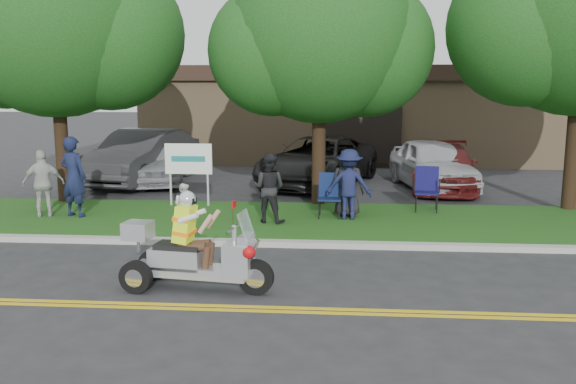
# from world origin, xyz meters

# --- Properties ---
(ground) EXTENTS (120.00, 120.00, 0.00)m
(ground) POSITION_xyz_m (0.00, 0.00, 0.00)
(ground) COLOR #28282B
(ground) RESTS_ON ground
(centerline_near) EXTENTS (60.00, 0.10, 0.01)m
(centerline_near) POSITION_xyz_m (0.00, -0.58, 0.01)
(centerline_near) COLOR gold
(centerline_near) RESTS_ON ground
(centerline_far) EXTENTS (60.00, 0.10, 0.01)m
(centerline_far) POSITION_xyz_m (0.00, -0.42, 0.01)
(centerline_far) COLOR gold
(centerline_far) RESTS_ON ground
(curb) EXTENTS (60.00, 0.25, 0.12)m
(curb) POSITION_xyz_m (0.00, 3.05, 0.06)
(curb) COLOR #A8A89E
(curb) RESTS_ON ground
(grass_verge) EXTENTS (60.00, 4.00, 0.10)m
(grass_verge) POSITION_xyz_m (0.00, 5.20, 0.06)
(grass_verge) COLOR #244E14
(grass_verge) RESTS_ON ground
(commercial_building) EXTENTS (18.00, 8.20, 4.00)m
(commercial_building) POSITION_xyz_m (2.00, 18.98, 2.01)
(commercial_building) COLOR #9E7F5B
(commercial_building) RESTS_ON ground
(tree_left) EXTENTS (6.62, 5.40, 7.78)m
(tree_left) POSITION_xyz_m (-6.44, 7.03, 4.85)
(tree_left) COLOR #332114
(tree_left) RESTS_ON ground
(tree_mid) EXTENTS (5.88, 4.80, 7.05)m
(tree_mid) POSITION_xyz_m (0.55, 7.23, 4.43)
(tree_mid) COLOR #332114
(tree_mid) RESTS_ON ground
(business_sign) EXTENTS (1.25, 0.06, 1.75)m
(business_sign) POSITION_xyz_m (-2.90, 6.60, 1.26)
(business_sign) COLOR silver
(business_sign) RESTS_ON ground
(trike_scooter) EXTENTS (2.50, 0.92, 1.63)m
(trike_scooter) POSITION_xyz_m (-1.36, 0.28, 0.57)
(trike_scooter) COLOR black
(trike_scooter) RESTS_ON ground
(lawn_chair_a) EXTENTS (0.57, 0.59, 1.06)m
(lawn_chair_a) POSITION_xyz_m (0.83, 5.53, 0.70)
(lawn_chair_a) COLOR black
(lawn_chair_a) RESTS_ON grass_verge
(lawn_chair_b) EXTENTS (0.65, 0.67, 1.11)m
(lawn_chair_b) POSITION_xyz_m (3.27, 6.45, 0.73)
(lawn_chair_b) COLOR black
(lawn_chair_b) RESTS_ON grass_verge
(spectator_adult_left) EXTENTS (0.83, 0.67, 1.96)m
(spectator_adult_left) POSITION_xyz_m (-5.36, 5.05, 1.08)
(spectator_adult_left) COLOR #141A37
(spectator_adult_left) RESTS_ON grass_verge
(spectator_adult_mid) EXTENTS (0.92, 0.80, 1.62)m
(spectator_adult_mid) POSITION_xyz_m (-0.58, 4.80, 0.91)
(spectator_adult_mid) COLOR black
(spectator_adult_mid) RESTS_ON grass_verge
(spectator_adult_right) EXTENTS (1.04, 0.69, 1.64)m
(spectator_adult_right) POSITION_xyz_m (-6.09, 5.00, 0.92)
(spectator_adult_right) COLOR #B8B8B2
(spectator_adult_right) RESTS_ON grass_verge
(spectator_chair_a) EXTENTS (1.13, 0.71, 1.67)m
(spectator_chair_a) POSITION_xyz_m (1.28, 5.30, 0.94)
(spectator_chair_a) COLOR #161A3D
(spectator_chair_a) RESTS_ON grass_verge
(spectator_chair_b) EXTENTS (0.82, 0.55, 1.65)m
(spectator_chair_b) POSITION_xyz_m (1.25, 5.61, 0.93)
(spectator_chair_b) COLOR black
(spectator_chair_b) RESTS_ON grass_verge
(child_right) EXTENTS (0.61, 0.56, 1.01)m
(child_right) POSITION_xyz_m (-2.42, 4.10, 0.61)
(child_right) COLOR white
(child_right) RESTS_ON grass_verge
(parked_car_far_left) EXTENTS (2.80, 4.42, 1.40)m
(parked_car_far_left) POSITION_xyz_m (-5.00, 10.56, 0.70)
(parked_car_far_left) COLOR #9A9DA0
(parked_car_far_left) RESTS_ON ground
(parked_car_left) EXTENTS (2.80, 5.66, 1.78)m
(parked_car_left) POSITION_xyz_m (-5.50, 10.75, 0.89)
(parked_car_left) COLOR #2E2D30
(parked_car_left) RESTS_ON ground
(parked_car_mid) EXTENTS (4.40, 6.22, 1.57)m
(parked_car_mid) POSITION_xyz_m (0.38, 10.80, 0.79)
(parked_car_mid) COLOR black
(parked_car_mid) RESTS_ON ground
(parked_car_right) EXTENTS (2.54, 5.00, 1.39)m
(parked_car_right) POSITION_xyz_m (4.37, 10.33, 0.69)
(parked_car_right) COLOR #4F1312
(parked_car_right) RESTS_ON ground
(parked_car_far_right) EXTENTS (2.62, 4.91, 1.59)m
(parked_car_far_right) POSITION_xyz_m (4.00, 10.35, 0.79)
(parked_car_far_right) COLOR #BABDC2
(parked_car_far_right) RESTS_ON ground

